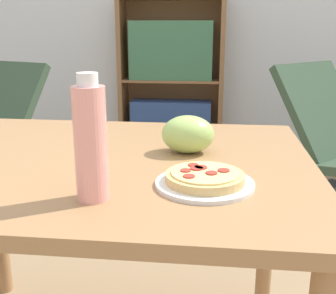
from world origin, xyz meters
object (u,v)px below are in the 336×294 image
at_px(pizza_on_plate, 205,180).
at_px(grape_bunch, 188,134).
at_px(bookshelf, 171,87).
at_px(drink_bottle, 91,142).

xyz_separation_m(pizza_on_plate, grape_bunch, (-0.06, 0.26, 0.04)).
bearing_deg(bookshelf, pizza_on_plate, -82.34).
bearing_deg(grape_bunch, bookshelf, 97.13).
bearing_deg(pizza_on_plate, bookshelf, 97.66).
bearing_deg(drink_bottle, bookshelf, 92.42).
bearing_deg(bookshelf, drink_bottle, -87.58).
relative_size(pizza_on_plate, grape_bunch, 1.50).
xyz_separation_m(grape_bunch, bookshelf, (-0.29, 2.31, -0.19)).
bearing_deg(pizza_on_plate, drink_bottle, -156.42).
distance_m(pizza_on_plate, bookshelf, 2.59).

